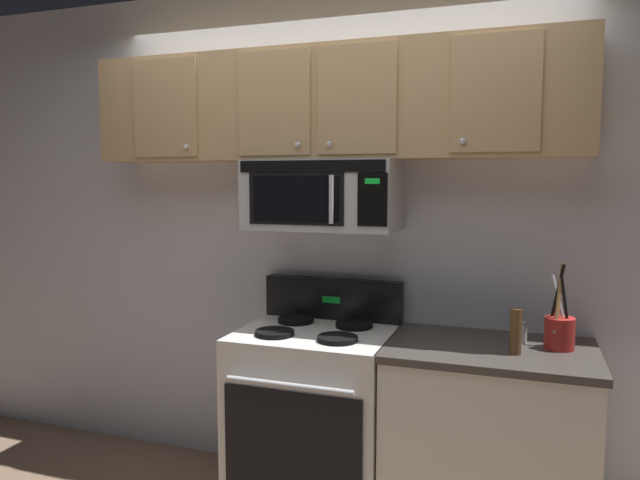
# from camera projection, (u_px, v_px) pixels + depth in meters

# --- Properties ---
(back_wall) EXTENTS (5.20, 0.10, 2.70)m
(back_wall) POSITION_uv_depth(u_px,v_px,m) (338.00, 235.00, 3.25)
(back_wall) COLOR silver
(back_wall) RESTS_ON ground_plane
(stove_range) EXTENTS (0.76, 0.69, 1.12)m
(stove_range) POSITION_uv_depth(u_px,v_px,m) (316.00, 414.00, 3.00)
(stove_range) COLOR white
(stove_range) RESTS_ON ground_plane
(over_range_microwave) EXTENTS (0.76, 0.43, 0.35)m
(over_range_microwave) POSITION_uv_depth(u_px,v_px,m) (323.00, 195.00, 3.00)
(over_range_microwave) COLOR #B7BABF
(upper_cabinets) EXTENTS (2.50, 0.36, 0.55)m
(upper_cabinets) POSITION_uv_depth(u_px,v_px,m) (325.00, 105.00, 2.98)
(upper_cabinets) COLOR tan
(counter_segment) EXTENTS (0.93, 0.65, 0.90)m
(counter_segment) POSITION_uv_depth(u_px,v_px,m) (487.00, 441.00, 2.73)
(counter_segment) COLOR white
(counter_segment) RESTS_ON ground_plane
(utensil_crock_red) EXTENTS (0.13, 0.13, 0.39)m
(utensil_crock_red) POSITION_uv_depth(u_px,v_px,m) (559.00, 330.00, 2.63)
(utensil_crock_red) COLOR red
(utensil_crock_red) RESTS_ON counter_segment
(salt_shaker) EXTENTS (0.04, 0.04, 0.10)m
(salt_shaker) POSITION_uv_depth(u_px,v_px,m) (523.00, 333.00, 2.73)
(salt_shaker) COLOR white
(salt_shaker) RESTS_ON counter_segment
(pepper_mill) EXTENTS (0.05, 0.05, 0.20)m
(pepper_mill) POSITION_uv_depth(u_px,v_px,m) (516.00, 332.00, 2.55)
(pepper_mill) COLOR brown
(pepper_mill) RESTS_ON counter_segment
(spice_jar) EXTENTS (0.04, 0.04, 0.09)m
(spice_jar) POSITION_uv_depth(u_px,v_px,m) (517.00, 329.00, 2.81)
(spice_jar) COLOR #4C7F33
(spice_jar) RESTS_ON counter_segment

